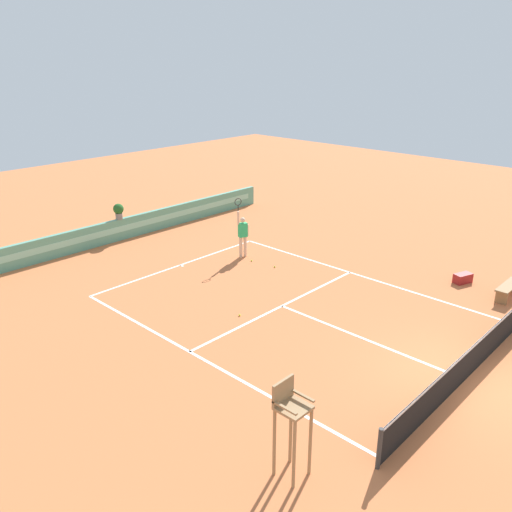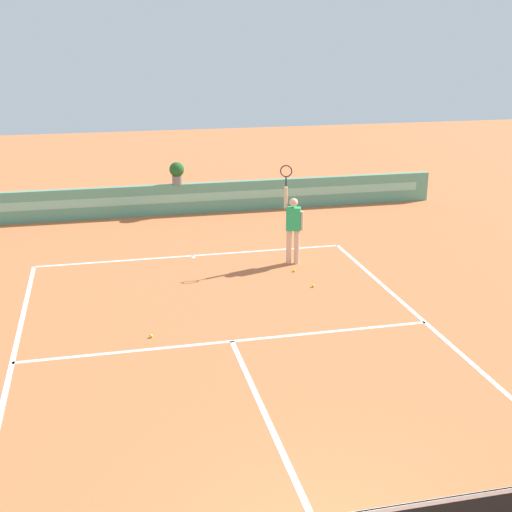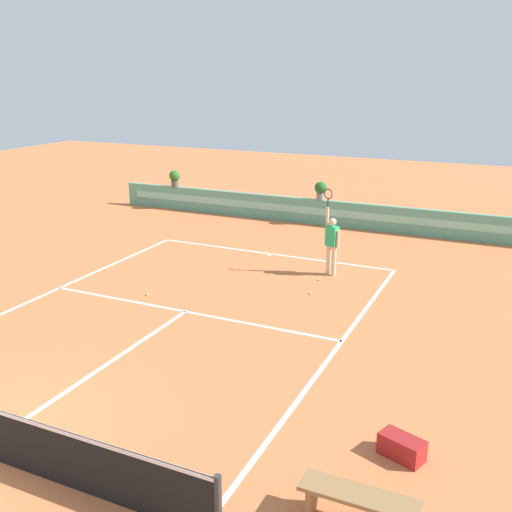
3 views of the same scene
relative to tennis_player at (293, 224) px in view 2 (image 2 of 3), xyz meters
name	(u,v)px [view 2 (image 2 of 3)]	position (x,y,z in m)	size (l,w,h in m)	color
ground_plane	(236,350)	(-2.45, -4.70, -1.05)	(60.00, 60.00, 0.00)	#C66B3D
court_lines	(229,335)	(-2.45, -3.98, -1.05)	(8.32, 11.94, 0.01)	white
back_wall_barrier	(173,199)	(-2.45, 5.69, -0.55)	(18.00, 0.21, 1.00)	#599E84
tennis_player	(293,224)	(0.00, 0.00, 0.00)	(0.59, 0.33, 2.58)	beige
tennis_ball_near_baseline	(151,336)	(-3.98, -3.77, -1.02)	(0.07, 0.07, 0.07)	#CCE033
tennis_ball_mid_court	(313,286)	(0.00, -1.80, -1.02)	(0.07, 0.07, 0.07)	#CCE033
tennis_ball_by_sideline	(294,270)	(-0.14, -0.65, -1.02)	(0.07, 0.07, 0.07)	#CCE033
potted_plant_centre	(177,172)	(-2.30, 5.69, 0.36)	(0.48, 0.48, 0.72)	gray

